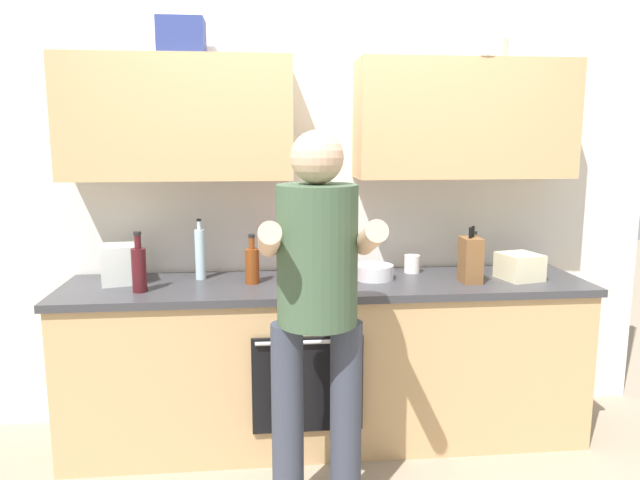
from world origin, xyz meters
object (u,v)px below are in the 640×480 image
object	(u,v)px
bottle_oil	(473,256)
grocery_bag_crisps	(310,265)
knife_block	(470,260)
grocery_bag_rice	(520,266)
mixing_bowl	(374,272)
cup_coffee	(412,264)
bottle_wine	(139,268)
bottle_syrup	(342,269)
person_standing	(317,297)
bottle_water	(200,253)
grocery_bag_produce	(120,264)
bottle_vinegar	(252,264)

from	to	relation	value
bottle_oil	grocery_bag_crisps	bearing A→B (deg)	-172.25
grocery_bag_crisps	knife_block	bearing A→B (deg)	-6.23
knife_block	grocery_bag_rice	distance (m)	0.30
bottle_oil	mixing_bowl	size ratio (longest dim) A/B	1.12
mixing_bowl	grocery_bag_rice	distance (m)	0.81
cup_coffee	grocery_bag_rice	xyz separation A→B (m)	(0.55, -0.22, 0.02)
bottle_wine	knife_block	size ratio (longest dim) A/B	1.02
mixing_bowl	bottle_oil	bearing A→B (deg)	9.47
bottle_oil	grocery_bag_rice	size ratio (longest dim) A/B	1.15
bottle_wine	grocery_bag_rice	world-z (taller)	bottle_wine
bottle_syrup	knife_block	size ratio (longest dim) A/B	0.79
grocery_bag_rice	bottle_oil	bearing A→B (deg)	136.80
knife_block	mixing_bowl	bearing A→B (deg)	166.14
bottle_syrup	mixing_bowl	size ratio (longest dim) A/B	1.12
cup_coffee	mixing_bowl	size ratio (longest dim) A/B	0.47
person_standing	grocery_bag_crisps	distance (m)	0.72
bottle_syrup	mixing_bowl	distance (m)	0.28
bottle_water	grocery_bag_crisps	distance (m)	0.61
knife_block	grocery_bag_produce	distance (m)	1.89
person_standing	grocery_bag_rice	size ratio (longest dim) A/B	8.12
cup_coffee	grocery_bag_produce	world-z (taller)	grocery_bag_produce
bottle_water	cup_coffee	distance (m)	1.21
grocery_bag_produce	bottle_wine	bearing A→B (deg)	-56.10
bottle_water	bottle_wine	bearing A→B (deg)	-138.35
bottle_vinegar	bottle_wine	size ratio (longest dim) A/B	0.86
cup_coffee	mixing_bowl	world-z (taller)	cup_coffee
mixing_bowl	knife_block	world-z (taller)	knife_block
bottle_oil	knife_block	world-z (taller)	knife_block
bottle_syrup	grocery_bag_rice	xyz separation A→B (m)	(1.01, 0.09, -0.03)
bottle_water	grocery_bag_produce	size ratio (longest dim) A/B	1.61
bottle_wine	cup_coffee	bearing A→B (deg)	10.95
knife_block	grocery_bag_crisps	world-z (taller)	knife_block
bottle_water	mixing_bowl	distance (m)	0.97
bottle_wine	knife_block	distance (m)	1.74
knife_block	bottle_vinegar	bearing A→B (deg)	175.34
grocery_bag_rice	knife_block	bearing A→B (deg)	-172.36
person_standing	knife_block	distance (m)	1.09
mixing_bowl	knife_block	bearing A→B (deg)	-13.86
bottle_water	knife_block	xyz separation A→B (m)	(1.46, -0.22, -0.02)
cup_coffee	grocery_bag_produce	bearing A→B (deg)	-177.17
grocery_bag_crisps	bottle_vinegar	bearing A→B (deg)	179.72
cup_coffee	bottle_oil	bearing A→B (deg)	-5.79
person_standing	grocery_bag_crisps	size ratio (longest dim) A/B	8.54
knife_block	grocery_bag_produce	world-z (taller)	knife_block
bottle_vinegar	bottle_water	world-z (taller)	bottle_water
grocery_bag_rice	bottle_vinegar	bearing A→B (deg)	177.83
grocery_bag_produce	grocery_bag_crisps	xyz separation A→B (m)	(1.02, -0.09, -0.01)
bottle_vinegar	cup_coffee	size ratio (longest dim) A/B	2.62
cup_coffee	bottle_vinegar	bearing A→B (deg)	-169.84
cup_coffee	grocery_bag_rice	distance (m)	0.59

